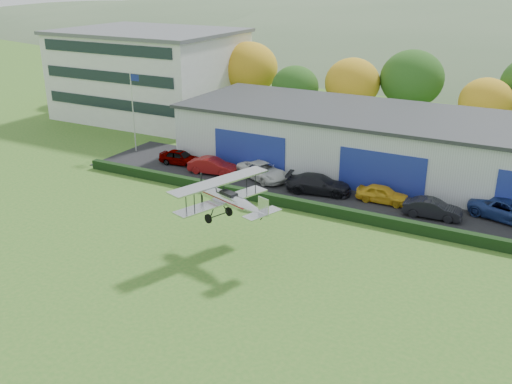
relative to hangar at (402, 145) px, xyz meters
The scene contains 16 objects.
ground 28.55m from the hangar, 100.13° to the right, with size 300.00×300.00×0.00m, color #346A21.
apron 7.72m from the hangar, 105.99° to the right, with size 48.00×9.00×0.05m, color black.
hedge 12.16m from the hangar, 99.64° to the right, with size 46.00×0.60×0.80m, color black.
hangar is the anchor object (origin of this frame).
office_block 33.84m from the hangar, 167.99° to the left, with size 20.60×15.60×10.40m.
flagpole 25.68m from the hangar, 166.49° to the right, with size 1.05×0.10×8.00m.
tree_belt 13.63m from the hangar, 108.16° to the left, with size 75.70×13.22×10.12m.
distant_hills 113.51m from the hangar, 94.79° to the left, with size 430.00×196.00×56.00m.
car_0 20.08m from the hangar, 158.58° to the right, with size 1.62×4.02×1.37m, color gray.
car_1 16.79m from the hangar, 151.01° to the right, with size 1.51×4.34×1.43m, color maroon.
car_2 12.49m from the hangar, 144.37° to the right, with size 2.36×5.13×1.43m, color silver.
car_3 9.34m from the hangar, 119.38° to the right, with size 2.14×5.26×1.53m, color black.
car_4 7.76m from the hangar, 85.14° to the right, with size 1.61×4.01×1.37m, color gold.
car_5 10.01m from the hangar, 61.37° to the right, with size 1.45×4.17×1.37m, color black.
car_6 11.77m from the hangar, 34.15° to the right, with size 2.51×5.44×1.51m, color navy.
biplane 21.11m from the hangar, 104.89° to the right, with size 6.40×7.22×2.72m.
Camera 1 is at (16.57, -20.37, 16.86)m, focal length 40.02 mm.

